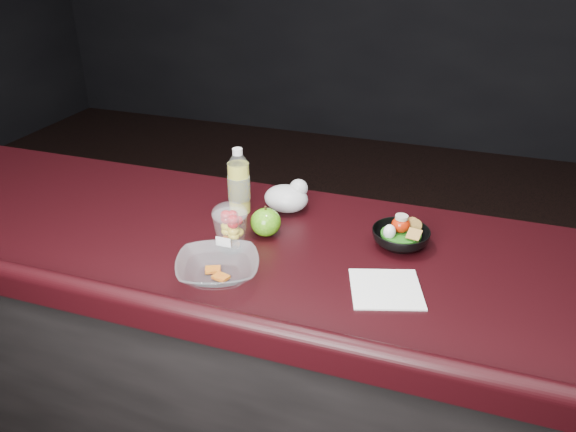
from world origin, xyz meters
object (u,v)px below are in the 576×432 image
at_px(fruit_cup, 230,226).
at_px(takeout_bowl, 218,268).
at_px(snack_bowl, 400,236).
at_px(green_apple, 266,222).
at_px(lemonade_bottle, 239,186).

xyz_separation_m(fruit_cup, takeout_bowl, (0.02, -0.13, -0.04)).
distance_m(snack_bowl, takeout_bowl, 0.48).
height_order(green_apple, snack_bowl, green_apple).
bearing_deg(fruit_cup, lemonade_bottle, 107.47).
height_order(green_apple, takeout_bowl, green_apple).
relative_size(fruit_cup, snack_bowl, 0.83).
xyz_separation_m(lemonade_bottle, green_apple, (0.12, -0.11, -0.04)).
xyz_separation_m(fruit_cup, snack_bowl, (0.41, 0.16, -0.04)).
distance_m(fruit_cup, green_apple, 0.12).
bearing_deg(takeout_bowl, green_apple, 81.52).
xyz_separation_m(lemonade_bottle, takeout_bowl, (0.09, -0.33, -0.06)).
bearing_deg(fruit_cup, snack_bowl, 21.28).
bearing_deg(takeout_bowl, fruit_cup, 100.41).
relative_size(snack_bowl, takeout_bowl, 0.61).
bearing_deg(snack_bowl, lemonade_bottle, 174.47).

